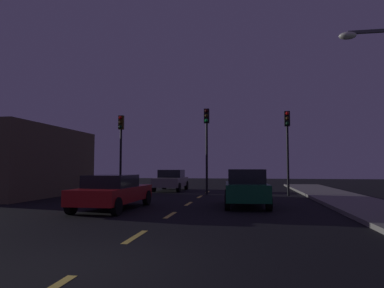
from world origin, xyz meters
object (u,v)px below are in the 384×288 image
(traffic_signal_center, at_px, (207,135))
(car_stopped_ahead, at_px, (246,188))
(traffic_signal_left, at_px, (121,139))
(traffic_signal_right, at_px, (287,136))
(car_oncoming_far, at_px, (171,180))
(car_adjacent_lane, at_px, (113,191))

(traffic_signal_center, relative_size, car_stopped_ahead, 1.33)
(traffic_signal_left, relative_size, traffic_signal_right, 1.00)
(traffic_signal_center, xyz_separation_m, car_stopped_ahead, (2.39, -6.04, -2.90))
(traffic_signal_center, height_order, car_oncoming_far, traffic_signal_center)
(traffic_signal_left, height_order, traffic_signal_right, traffic_signal_right)
(traffic_signal_right, distance_m, car_stopped_ahead, 7.07)
(car_adjacent_lane, bearing_deg, car_stopped_ahead, 18.92)
(traffic_signal_left, distance_m, car_stopped_ahead, 10.35)
(car_stopped_ahead, relative_size, car_oncoming_far, 0.96)
(traffic_signal_left, bearing_deg, car_adjacent_lane, -70.99)
(traffic_signal_right, bearing_deg, car_adjacent_lane, -134.50)
(car_stopped_ahead, distance_m, car_oncoming_far, 10.88)
(traffic_signal_left, bearing_deg, traffic_signal_center, 0.01)
(traffic_signal_left, height_order, car_oncoming_far, traffic_signal_left)
(traffic_signal_center, xyz_separation_m, car_oncoming_far, (-3.01, 3.40, -2.94))
(car_adjacent_lane, xyz_separation_m, car_oncoming_far, (-0.14, 11.25, 0.05))
(traffic_signal_center, bearing_deg, car_oncoming_far, 131.46)
(traffic_signal_right, xyz_separation_m, car_stopped_ahead, (-2.45, -6.04, -2.72))
(car_adjacent_lane, bearing_deg, car_oncoming_far, 90.73)
(traffic_signal_center, height_order, traffic_signal_right, traffic_signal_center)
(traffic_signal_right, bearing_deg, traffic_signal_center, 179.99)
(traffic_signal_left, distance_m, traffic_signal_center, 5.57)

